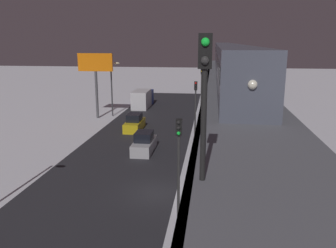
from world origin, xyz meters
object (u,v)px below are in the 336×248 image
at_px(rail_signal, 205,83).
at_px(traffic_light_near, 179,158).
at_px(traffic_light_mid, 195,102).
at_px(traffic_light_distant, 205,72).
at_px(subway_train, 226,55).
at_px(traffic_light_far, 201,83).
at_px(commercial_billboard, 96,69).
at_px(box_truck, 143,99).
at_px(sedan_yellow_2, 134,123).
at_px(sedan_silver, 144,144).

relative_size(rail_signal, traffic_light_near, 0.62).
bearing_deg(traffic_light_mid, traffic_light_distant, -90.00).
relative_size(subway_train, rail_signal, 18.52).
height_order(rail_signal, traffic_light_far, rail_signal).
height_order(traffic_light_far, commercial_billboard, commercial_billboard).
bearing_deg(box_truck, subway_train, 171.03).
bearing_deg(commercial_billboard, traffic_light_far, -149.09).
xyz_separation_m(box_truck, traffic_light_far, (-9.50, 0.72, 2.85)).
xyz_separation_m(subway_train, rail_signal, (2.01, 43.95, 0.95)).
height_order(subway_train, commercial_billboard, subway_train).
height_order(subway_train, traffic_light_near, subway_train).
distance_m(subway_train, sedan_yellow_2, 18.70).
relative_size(subway_train, sedan_yellow_2, 15.88).
bearing_deg(commercial_billboard, rail_signal, 112.97).
bearing_deg(traffic_light_far, sedan_yellow_2, 62.35).
relative_size(rail_signal, traffic_light_distant, 0.62).
distance_m(box_truck, traffic_light_distant, 20.01).
distance_m(sedan_silver, box_truck, 23.77).
bearing_deg(commercial_billboard, sedan_silver, 123.60).
height_order(sedan_yellow_2, sedan_silver, same).
distance_m(rail_signal, traffic_light_distant, 63.62).
xyz_separation_m(sedan_silver, traffic_light_near, (-4.70, 13.66, 3.40)).
bearing_deg(box_truck, traffic_light_mid, 116.78).
bearing_deg(traffic_light_near, sedan_silver, -71.01).
bearing_deg(subway_train, traffic_light_mid, 78.04).
relative_size(sedan_silver, traffic_light_far, 0.71).
relative_size(rail_signal, sedan_yellow_2, 0.86).
height_order(rail_signal, commercial_billboard, rail_signal).
xyz_separation_m(sedan_yellow_2, traffic_light_near, (-7.50, 21.89, 3.40)).
xyz_separation_m(subway_train, traffic_light_mid, (3.55, 16.77, -4.29)).
relative_size(sedan_yellow_2, commercial_billboard, 0.52).
xyz_separation_m(rail_signal, commercial_billboard, (15.62, -36.86, -2.60)).
xyz_separation_m(traffic_light_mid, commercial_billboard, (14.08, -9.68, 2.63)).
distance_m(rail_signal, commercial_billboard, 40.11).
bearing_deg(traffic_light_near, sedan_yellow_2, -71.09).
bearing_deg(sedan_yellow_2, box_truck, -82.42).
bearing_deg(traffic_light_distant, box_truck, 61.34).
relative_size(traffic_light_mid, traffic_light_far, 1.00).
height_order(rail_signal, traffic_light_near, rail_signal).
height_order(traffic_light_near, traffic_light_mid, same).
xyz_separation_m(sedan_silver, traffic_light_far, (-4.70, -22.55, 3.40)).
distance_m(traffic_light_mid, commercial_billboard, 17.29).
bearing_deg(sedan_yellow_2, sedan_silver, 108.78).
bearing_deg(subway_train, sedan_yellow_2, 49.58).
relative_size(sedan_silver, box_truck, 0.62).
bearing_deg(subway_train, traffic_light_distant, -79.65).
height_order(subway_train, traffic_light_far, subway_train).
distance_m(box_truck, traffic_light_near, 38.24).
distance_m(subway_train, traffic_light_near, 35.31).
xyz_separation_m(traffic_light_near, traffic_light_far, (0.00, -36.21, 0.00)).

